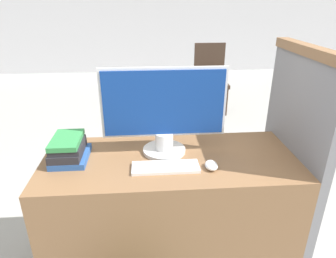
{
  "coord_description": "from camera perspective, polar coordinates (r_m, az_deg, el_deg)",
  "views": [
    {
      "loc": [
        -0.12,
        -1.1,
        1.55
      ],
      "look_at": [
        -0.01,
        0.26,
        0.94
      ],
      "focal_mm": 32.0,
      "sensor_mm": 36.0,
      "label": 1
    }
  ],
  "objects": [
    {
      "name": "carrel_divider",
      "position": [
        1.88,
        22.26,
        -5.83
      ],
      "size": [
        0.07,
        0.69,
        1.33
      ],
      "color": "slate",
      "rests_on": "ground_plane"
    },
    {
      "name": "monitor",
      "position": [
        1.57,
        -0.78,
        3.39
      ],
      "size": [
        0.66,
        0.23,
        0.47
      ],
      "color": "silver",
      "rests_on": "desk"
    },
    {
      "name": "mouse",
      "position": [
        1.52,
        8.25,
        -6.86
      ],
      "size": [
        0.06,
        0.09,
        0.04
      ],
      "color": "white",
      "rests_on": "desk"
    },
    {
      "name": "book_stack",
      "position": [
        1.65,
        -18.43,
        -3.73
      ],
      "size": [
        0.18,
        0.24,
        0.13
      ],
      "color": "#285199",
      "rests_on": "desk"
    },
    {
      "name": "far_chair",
      "position": [
        4.41,
        8.04,
        10.1
      ],
      "size": [
        0.44,
        0.44,
        0.95
      ],
      "rotation": [
        0.0,
        0.0,
        0.41
      ],
      "color": "#38281E",
      "rests_on": "ground_plane"
    },
    {
      "name": "desk",
      "position": [
        1.82,
        0.36,
        -15.98
      ],
      "size": [
        1.36,
        0.59,
        0.76
      ],
      "color": "brown",
      "rests_on": "ground_plane"
    },
    {
      "name": "keyboard",
      "position": [
        1.51,
        -0.46,
        -7.3
      ],
      "size": [
        0.34,
        0.12,
        0.02
      ],
      "color": "white",
      "rests_on": "desk"
    },
    {
      "name": "wall_back",
      "position": [
        6.74,
        -3.73,
        22.6
      ],
      "size": [
        12.0,
        0.06,
        2.8
      ],
      "color": "silver",
      "rests_on": "ground_plane"
    }
  ]
}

